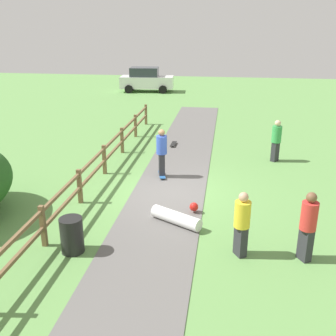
{
  "coord_description": "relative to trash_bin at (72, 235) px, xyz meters",
  "views": [
    {
      "loc": [
        1.76,
        -12.09,
        5.3
      ],
      "look_at": [
        0.03,
        -0.48,
        1.0
      ],
      "focal_mm": 42.69,
      "sensor_mm": 36.0,
      "label": 1
    }
  ],
  "objects": [
    {
      "name": "trash_bin",
      "position": [
        0.0,
        0.0,
        0.0
      ],
      "size": [
        0.56,
        0.56,
        0.9
      ],
      "primitive_type": "cylinder",
      "color": "black",
      "rests_on": "ground_plane"
    },
    {
      "name": "skateboard_loose",
      "position": [
        1.24,
        9.21,
        -0.36
      ],
      "size": [
        0.22,
        0.8,
        0.08
      ],
      "color": "black",
      "rests_on": "asphalt_path"
    },
    {
      "name": "parked_car_white",
      "position": [
        -2.95,
        23.85,
        0.51
      ],
      "size": [
        4.32,
        2.26,
        1.92
      ],
      "color": "silver",
      "rests_on": "ground_plane"
    },
    {
      "name": "ground_plane",
      "position": [
        1.8,
        4.02,
        -0.45
      ],
      "size": [
        60.0,
        60.0,
        0.0
      ],
      "primitive_type": "plane",
      "color": "#60934C"
    },
    {
      "name": "skater_fallen",
      "position": [
        2.36,
        1.82,
        -0.25
      ],
      "size": [
        1.51,
        1.43,
        0.36
      ],
      "color": "white",
      "rests_on": "asphalt_path"
    },
    {
      "name": "bystander_yellow",
      "position": [
        4.04,
        0.44,
        0.45
      ],
      "size": [
        0.52,
        0.52,
        1.64
      ],
      "color": "#2D2D33",
      "rests_on": "ground_plane"
    },
    {
      "name": "asphalt_path",
      "position": [
        1.8,
        4.02,
        -0.44
      ],
      "size": [
        2.4,
        28.0,
        0.02
      ],
      "primitive_type": "cube",
      "color": "#605E5B",
      "rests_on": "ground_plane"
    },
    {
      "name": "bystander_red",
      "position": [
        5.54,
        0.46,
        0.5
      ],
      "size": [
        0.52,
        0.52,
        1.73
      ],
      "color": "#2D2D33",
      "rests_on": "ground_plane"
    },
    {
      "name": "wooden_fence",
      "position": [
        -0.8,
        4.02,
        0.22
      ],
      "size": [
        0.12,
        18.12,
        1.1
      ],
      "color": "brown",
      "rests_on": "ground_plane"
    },
    {
      "name": "skater_riding",
      "position": [
        1.35,
        5.27,
        0.55
      ],
      "size": [
        0.47,
        0.82,
        1.76
      ],
      "color": "#265999",
      "rests_on": "asphalt_path"
    },
    {
      "name": "bystander_green",
      "position": [
        5.58,
        7.7,
        0.48
      ],
      "size": [
        0.53,
        0.53,
        1.69
      ],
      "color": "#2D2D33",
      "rests_on": "ground_plane"
    }
  ]
}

